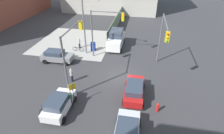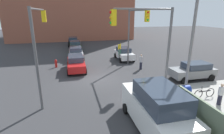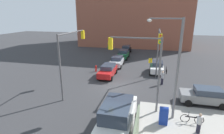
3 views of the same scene
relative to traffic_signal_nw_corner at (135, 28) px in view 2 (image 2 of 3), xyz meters
The scene contains 20 objects.
ground_plane 6.91m from the traffic_signal_nw_corner, 61.24° to the right, with size 120.00×120.00×0.00m, color #333335.
traffic_signal_nw_corner is the anchor object (origin of this frame).
traffic_signal_se_corner 10.10m from the traffic_signal_nw_corner, 62.97° to the right, with size 6.16×0.36×6.50m.
traffic_signal_ne_corner 7.17m from the traffic_signal_nw_corner, 13.46° to the right, with size 0.36×4.48×6.50m.
street_lamp_corner 7.65m from the traffic_signal_nw_corner, ahead, with size 0.91×2.62×8.00m.
warning_sign_two_way 4.27m from the traffic_signal_nw_corner, 163.60° to the right, with size 0.48×0.48×2.40m.
mailbox_blue 9.50m from the traffic_signal_nw_corner, ahead, with size 0.56×0.64×1.43m.
fire_hydrant 9.96m from the traffic_signal_nw_corner, 106.22° to the right, with size 0.26×0.26×0.94m.
coupe_green 13.61m from the traffic_signal_nw_corner, 152.08° to the right, with size 4.03×2.02×1.62m.
coupe_black 18.05m from the traffic_signal_nw_corner, 158.93° to the right, with size 3.95×2.02×1.62m.
sedan_white 5.58m from the traffic_signal_nw_corner, behind, with size 3.85×2.02×1.62m.
coupe_red 7.51m from the traffic_signal_nw_corner, 97.59° to the right, with size 4.39×2.02×1.62m.
coupe_gray 7.33m from the traffic_signal_nw_corner, 44.40° to the left, with size 2.02×4.20×1.62m.
coupe_silver 9.49m from the traffic_signal_nw_corner, 134.10° to the right, with size 4.16×2.02×1.62m.
van_white_delivery 11.53m from the traffic_signal_nw_corner, 14.17° to the right, with size 5.40×2.32×2.62m.
pedestrian_crossing 3.82m from the traffic_signal_nw_corner, 56.13° to the left, with size 0.36×0.36×1.73m.
pedestrian_waiting 10.43m from the traffic_signal_nw_corner, 17.37° to the left, with size 0.36×0.36×1.58m.
pedestrian_walking_north 5.01m from the traffic_signal_nw_corner, 168.13° to the right, with size 0.36×0.36×1.82m.
bicycle_leaning_on_fence 9.52m from the traffic_signal_nw_corner, 18.48° to the left, with size 0.05×1.75×0.97m.
bicycle_at_crosswalk 6.27m from the traffic_signal_nw_corner, 160.91° to the left, with size 1.75×0.05×0.97m.
Camera 2 is at (15.63, -2.38, 6.14)m, focal length 28.00 mm.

